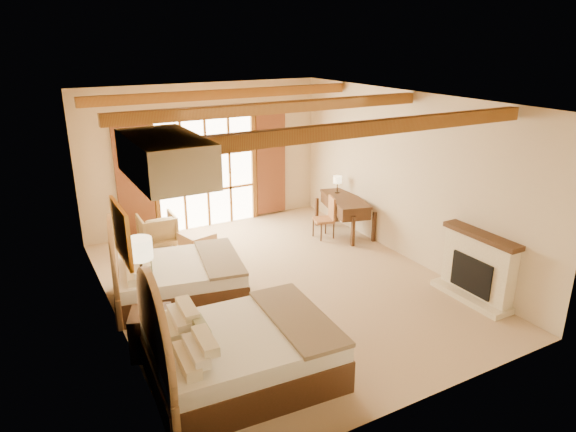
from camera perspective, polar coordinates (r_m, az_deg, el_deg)
floor at (r=9.11m, az=-0.92°, el=-7.61°), size 7.00×7.00×0.00m
wall_back at (r=11.61m, az=-9.20°, el=6.54°), size 5.50×0.00×5.50m
wall_left at (r=7.68m, az=-19.40°, el=-1.06°), size 0.00×7.00×7.00m
wall_right at (r=10.04m, az=13.04°, el=4.26°), size 0.00×7.00×7.00m
ceiling at (r=8.17m, az=-1.05°, el=12.80°), size 7.00×7.00×0.00m
ceiling_beams at (r=8.19m, az=-1.04°, el=11.97°), size 5.39×4.60×0.18m
french_doors at (r=11.64m, az=-9.01°, el=4.80°), size 3.95×0.08×2.60m
fireplace at (r=9.00m, az=20.23°, el=-5.66°), size 0.46×1.40×1.16m
painting at (r=6.94m, az=-18.02°, el=-1.75°), size 0.06×0.95×0.75m
canopy_valance at (r=5.49m, az=-13.50°, el=6.33°), size 0.70×1.40×0.45m
bed_near at (r=6.61m, az=-6.38°, el=-14.72°), size 2.36×1.84×1.48m
bed_far at (r=8.67m, az=-13.00°, el=-6.63°), size 2.32×1.90×1.35m
nightstand at (r=7.40m, az=-14.93°, el=-12.42°), size 0.68×0.68×0.63m
floor_lamp at (r=7.11m, az=-16.11°, el=-4.25°), size 0.34×0.34×1.63m
armchair at (r=10.98m, az=-14.32°, el=-1.49°), size 0.73×0.76×0.67m
ottoman at (r=10.48m, az=-10.01°, el=-2.93°), size 0.69×0.69×0.41m
desk at (r=11.31m, az=6.28°, el=0.20°), size 1.02×1.63×0.82m
desk_chair at (r=11.09m, az=4.07°, el=-0.99°), size 0.51×0.50×0.91m
desk_lamp at (r=11.47m, az=5.53°, el=3.98°), size 0.19×0.19×0.38m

